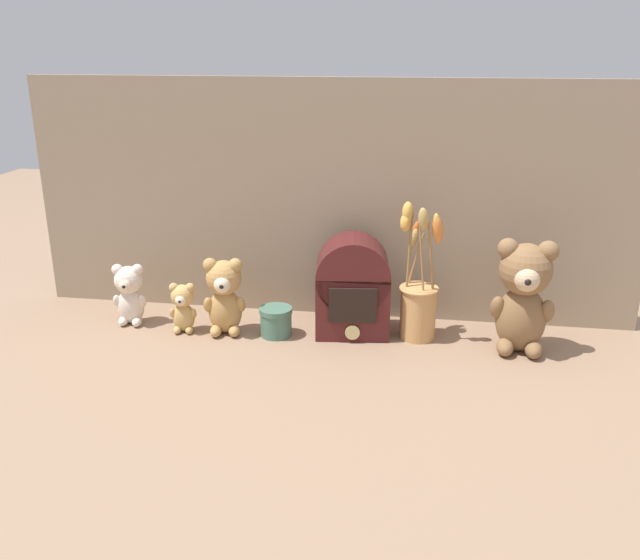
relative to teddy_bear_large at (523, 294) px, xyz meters
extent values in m
plane|color=#8E7056|center=(-0.46, 0.00, -0.14)|extent=(4.00, 4.00, 0.00)
cube|color=gray|center=(-0.46, 0.17, 0.16)|extent=(1.52, 0.02, 0.59)
ellipsoid|color=olive|center=(0.00, 0.00, -0.06)|extent=(0.12, 0.10, 0.15)
sphere|color=olive|center=(0.00, 0.00, 0.06)|extent=(0.12, 0.12, 0.12)
sphere|color=#D1B289|center=(0.00, -0.04, 0.05)|extent=(0.06, 0.06, 0.06)
sphere|color=black|center=(0.00, -0.06, 0.05)|extent=(0.02, 0.02, 0.02)
sphere|color=olive|center=(0.04, 0.00, 0.10)|extent=(0.05, 0.05, 0.05)
sphere|color=olive|center=(-0.04, 0.01, 0.10)|extent=(0.05, 0.05, 0.05)
ellipsoid|color=olive|center=(0.05, -0.01, -0.03)|extent=(0.04, 0.05, 0.07)
ellipsoid|color=olive|center=(-0.05, 0.00, -0.03)|extent=(0.04, 0.05, 0.07)
ellipsoid|color=olive|center=(0.03, -0.03, -0.12)|extent=(0.04, 0.06, 0.04)
ellipsoid|color=olive|center=(-0.03, -0.03, -0.12)|extent=(0.04, 0.06, 0.04)
ellipsoid|color=tan|center=(-0.69, 0.00, -0.08)|extent=(0.09, 0.08, 0.11)
sphere|color=tan|center=(-0.69, 0.00, 0.00)|extent=(0.08, 0.08, 0.08)
sphere|color=beige|center=(-0.68, -0.03, 0.00)|extent=(0.04, 0.04, 0.04)
sphere|color=black|center=(-0.68, -0.05, 0.00)|extent=(0.01, 0.01, 0.01)
sphere|color=tan|center=(-0.66, 0.00, 0.04)|extent=(0.03, 0.03, 0.03)
sphere|color=tan|center=(-0.72, -0.01, 0.04)|extent=(0.03, 0.03, 0.03)
ellipsoid|color=tan|center=(-0.65, 0.00, -0.06)|extent=(0.03, 0.04, 0.05)
ellipsoid|color=tan|center=(-0.73, -0.02, -0.06)|extent=(0.03, 0.04, 0.05)
ellipsoid|color=tan|center=(-0.66, -0.02, -0.12)|extent=(0.04, 0.05, 0.03)
ellipsoid|color=tan|center=(-0.71, -0.03, -0.12)|extent=(0.04, 0.05, 0.03)
ellipsoid|color=beige|center=(-0.94, 0.02, -0.09)|extent=(0.07, 0.06, 0.09)
sphere|color=beige|center=(-0.94, 0.02, -0.02)|extent=(0.07, 0.07, 0.07)
sphere|color=beige|center=(-0.94, -0.01, -0.03)|extent=(0.03, 0.03, 0.03)
sphere|color=black|center=(-0.93, -0.02, -0.03)|extent=(0.01, 0.01, 0.01)
sphere|color=beige|center=(-0.92, 0.02, 0.00)|extent=(0.03, 0.03, 0.03)
sphere|color=beige|center=(-0.96, 0.01, 0.00)|extent=(0.03, 0.03, 0.03)
ellipsoid|color=beige|center=(-0.91, 0.02, -0.08)|extent=(0.02, 0.03, 0.04)
ellipsoid|color=beige|center=(-0.97, 0.01, -0.08)|extent=(0.02, 0.03, 0.04)
ellipsoid|color=beige|center=(-0.92, 0.00, -0.13)|extent=(0.03, 0.04, 0.02)
ellipsoid|color=beige|center=(-0.95, 0.00, -0.13)|extent=(0.03, 0.04, 0.02)
ellipsoid|color=tan|center=(-0.79, -0.01, -0.10)|extent=(0.06, 0.05, 0.07)
sphere|color=tan|center=(-0.79, -0.01, -0.05)|extent=(0.06, 0.06, 0.06)
sphere|color=beige|center=(-0.79, -0.03, -0.05)|extent=(0.03, 0.03, 0.03)
sphere|color=black|center=(-0.79, -0.04, -0.05)|extent=(0.01, 0.01, 0.01)
sphere|color=tan|center=(-0.77, -0.01, -0.02)|extent=(0.02, 0.02, 0.02)
sphere|color=tan|center=(-0.81, -0.01, -0.02)|extent=(0.02, 0.02, 0.02)
ellipsoid|color=tan|center=(-0.77, -0.01, -0.09)|extent=(0.02, 0.03, 0.03)
ellipsoid|color=tan|center=(-0.82, -0.02, -0.09)|extent=(0.02, 0.03, 0.03)
ellipsoid|color=tan|center=(-0.78, -0.02, -0.13)|extent=(0.02, 0.03, 0.02)
ellipsoid|color=tan|center=(-0.80, -0.03, -0.13)|extent=(0.02, 0.03, 0.02)
cylinder|color=tan|center=(-0.23, 0.04, -0.07)|extent=(0.08, 0.08, 0.13)
torus|color=tan|center=(-0.23, 0.04, -0.01)|extent=(0.09, 0.09, 0.01)
cylinder|color=#9E7542|center=(-0.23, 0.01, 0.08)|extent=(0.02, 0.01, 0.17)
ellipsoid|color=tan|center=(-0.23, 0.00, 0.16)|extent=(0.03, 0.02, 0.05)
cylinder|color=#9E7542|center=(-0.21, 0.02, 0.07)|extent=(0.02, 0.03, 0.15)
ellipsoid|color=orange|center=(-0.20, 0.01, 0.14)|extent=(0.04, 0.04, 0.07)
cylinder|color=#9E7542|center=(-0.26, 0.04, 0.07)|extent=(0.01, 0.03, 0.15)
ellipsoid|color=gold|center=(-0.27, 0.05, 0.14)|extent=(0.03, 0.03, 0.05)
cylinder|color=#9E7542|center=(-0.24, 0.07, 0.05)|extent=(0.04, 0.02, 0.12)
ellipsoid|color=#C65B28|center=(-0.25, 0.08, 0.11)|extent=(0.03, 0.03, 0.05)
cylinder|color=#9E7542|center=(-0.24, 0.06, 0.04)|extent=(0.03, 0.02, 0.10)
ellipsoid|color=tan|center=(-0.25, 0.08, 0.10)|extent=(0.03, 0.03, 0.05)
cylinder|color=#9E7542|center=(-0.21, 0.02, 0.07)|extent=(0.02, 0.02, 0.16)
ellipsoid|color=gold|center=(-0.20, 0.01, 0.15)|extent=(0.03, 0.03, 0.05)
cylinder|color=#9E7542|center=(-0.26, 0.05, 0.08)|extent=(0.01, 0.02, 0.18)
ellipsoid|color=gold|center=(-0.27, 0.05, 0.17)|extent=(0.03, 0.04, 0.05)
cube|color=#4C1919|center=(-0.39, 0.05, -0.06)|extent=(0.19, 0.14, 0.15)
cylinder|color=#4C1919|center=(-0.39, 0.05, 0.02)|extent=(0.19, 0.14, 0.17)
cube|color=black|center=(-0.38, -0.02, -0.04)|extent=(0.11, 0.02, 0.08)
cylinder|color=#D6BC7A|center=(-0.38, -0.02, -0.11)|extent=(0.04, 0.01, 0.03)
cylinder|color=#47705B|center=(-0.57, 0.00, -0.11)|extent=(0.07, 0.07, 0.06)
cylinder|color=#47705B|center=(-0.57, 0.00, -0.07)|extent=(0.08, 0.08, 0.01)
camera|label=1|loc=(-0.23, -1.46, 0.53)|focal=38.00mm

